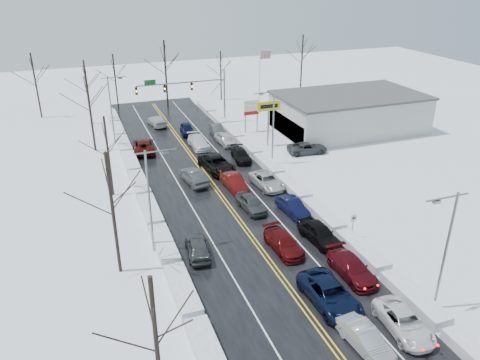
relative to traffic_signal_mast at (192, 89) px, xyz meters
name	(u,v)px	position (x,y,z in m)	size (l,w,h in m)	color
ground	(233,212)	(-3.45, -27.99, -5.48)	(160.00, 160.00, 0.00)	silver
road_surface	(227,203)	(-3.45, -25.99, -5.47)	(14.00, 84.00, 0.01)	black
snow_bank_left	(152,216)	(-11.05, -25.99, -5.48)	(1.55, 72.00, 0.78)	white
snow_bank_right	(295,192)	(4.15, -25.99, -5.48)	(1.55, 72.00, 0.78)	white
traffic_signal_mast	(192,89)	(0.00, 0.00, 0.00)	(13.28, 0.39, 8.00)	slate
tires_plus_sign	(269,109)	(7.05, -12.00, -0.49)	(3.20, 0.34, 6.00)	slate
used_vehicles_sign	(251,109)	(7.05, -5.99, -2.16)	(2.20, 0.22, 4.65)	slate
speed_limit_sign	(353,222)	(4.75, -35.99, -3.84)	(0.55, 0.09, 2.35)	slate
flagpole	(261,77)	(11.72, 2.01, 0.45)	(1.87, 1.20, 10.00)	silver
dealership_building	(349,112)	(20.53, -9.99, -2.82)	(20.40, 12.40, 5.30)	#B2B2AD
streetlight_se	(445,244)	(4.85, -45.99, -0.17)	(3.20, 0.25, 9.00)	slate
streetlight_ne	(272,122)	(4.85, -17.99, -0.17)	(3.20, 0.25, 9.00)	slate
streetlight_sw	(151,193)	(-11.74, -31.99, -0.17)	(3.20, 0.25, 9.00)	slate
streetlight_nw	(112,104)	(-11.74, -3.99, -0.17)	(3.20, 0.25, 9.00)	slate
tree_left_a	(154,323)	(-14.45, -47.99, 0.81)	(3.60, 3.60, 9.00)	#2D231C
tree_left_b	(110,191)	(-14.95, -33.99, 1.51)	(4.00, 4.00, 10.00)	#2D231C
tree_left_c	(107,141)	(-13.95, -19.99, 0.46)	(3.40, 3.40, 8.50)	#2D231C
tree_left_d	(88,95)	(-14.65, -5.99, 1.86)	(4.20, 4.20, 10.50)	#2D231C
tree_left_e	(86,80)	(-14.25, 6.01, 1.16)	(3.80, 3.80, 9.50)	#2D231C
tree_far_a	(34,73)	(-21.45, 12.01, 1.51)	(4.00, 4.00, 10.00)	#2D231C
tree_far_b	(114,71)	(-9.45, 13.01, 0.81)	(3.60, 3.60, 9.00)	#2D231C
tree_far_c	(165,61)	(-1.45, 11.01, 2.21)	(4.40, 4.40, 11.00)	#2D231C
tree_far_d	(221,66)	(8.55, 12.51, 0.46)	(3.40, 3.40, 8.50)	#2D231C
tree_far_e	(302,52)	(24.55, 13.01, 1.86)	(4.20, 4.20, 10.50)	#2D231C
queued_car_1	(364,348)	(-1.66, -47.52, -5.48)	(1.51, 4.33, 1.43)	#A8ABB1
queued_car_2	(329,304)	(-1.56, -43.07, -5.48)	(2.69, 5.83, 1.62)	black
queued_car_3	(283,250)	(-1.70, -35.69, -5.48)	(1.98, 4.87, 1.41)	#4A090B
queued_car_4	(251,210)	(-1.63, -28.12, -5.48)	(1.76, 4.37, 1.49)	#393B3E
queued_car_5	(234,189)	(-1.59, -23.00, -5.48)	(1.63, 4.69, 1.54)	#510C0A
queued_car_6	(217,170)	(-1.81, -17.67, -5.48)	(2.79, 6.05, 1.68)	black
queued_car_7	(198,147)	(-1.80, -9.49, -5.48)	(2.07, 5.10, 1.48)	white
queued_car_8	(187,134)	(-1.88, -3.82, -5.48)	(1.75, 4.35, 1.48)	black
queued_car_10	(402,330)	(1.62, -47.06, -5.48)	(2.28, 4.95, 1.38)	white
queued_car_11	(351,275)	(1.70, -40.73, -5.48)	(2.09, 5.13, 1.49)	#480910
queued_car_12	(319,241)	(1.79, -35.51, -5.48)	(1.96, 4.87, 1.66)	black
queued_car_13	(292,213)	(1.85, -30.14, -5.48)	(1.54, 4.42, 1.46)	black
queued_car_14	(267,187)	(1.86, -23.79, -5.48)	(2.35, 5.10, 1.42)	#BBBBBE
queued_car_15	(241,160)	(1.90, -15.66, -5.48)	(1.87, 4.60, 1.33)	black
queued_car_16	(226,144)	(1.92, -9.66, -5.48)	(1.76, 4.38, 1.49)	silver
queued_car_17	(217,135)	(1.97, -5.76, -5.48)	(1.54, 4.43, 1.46)	#3C3F41
oncoming_car_0	(194,183)	(-5.24, -20.13, -5.48)	(1.73, 4.95, 1.63)	#404346
oncoming_car_1	(144,152)	(-8.79, -8.66, -5.48)	(2.64, 5.72, 1.59)	#440B09
oncoming_car_2	(157,125)	(-5.12, 1.62, -5.48)	(2.02, 4.97, 1.44)	silver
oncoming_car_3	(198,255)	(-8.63, -33.89, -5.48)	(1.80, 4.47, 1.52)	#393B3D
parked_car_0	(307,153)	(10.67, -16.32, -5.48)	(2.36, 5.11, 1.42)	#3C3F40
parked_car_1	(313,140)	(13.68, -12.21, -5.48)	(2.20, 5.41, 1.57)	black
parked_car_2	(282,130)	(11.62, -6.75, -5.48)	(1.58, 3.93, 1.34)	#444649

